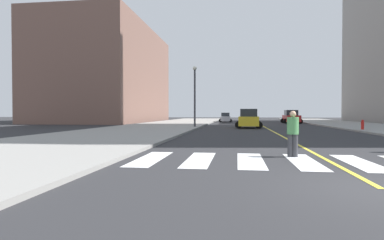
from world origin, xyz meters
The scene contains 11 objects.
ground_plane centered at (0.00, 0.00, 0.00)m, with size 220.00×220.00×0.00m, color #28282B.
sidewalk_kerb_west centered at (-12.20, 20.00, 0.07)m, with size 10.00×120.00×0.15m, color gray.
crosswalk_paint centered at (0.00, 4.00, 0.01)m, with size 13.50×4.00×0.01m.
lane_divider_paint centered at (0.00, 40.00, 0.01)m, with size 0.16×80.00×0.01m, color yellow.
low_rise_brick_west centered at (-26.89, 51.76, 8.55)m, with size 16.00×32.00×17.10m, color brown.
car_red_nearest centered at (5.24, 46.10, 0.98)m, with size 2.98×4.71×2.09m.
car_yellow_second centered at (-1.91, 29.20, 0.97)m, with size 3.02×4.73×2.08m.
car_silver_third centered at (-5.25, 51.52, 0.78)m, with size 2.41×3.78×1.66m.
pedestrian_crossing centered at (-1.08, 5.20, 0.96)m, with size 0.43×0.43×1.75m.
fire_hydrant centered at (8.12, 24.26, 0.58)m, with size 0.26×0.26×0.89m.
street_lamp centered at (-7.78, 28.41, 4.10)m, with size 0.44×0.44×6.61m.
Camera 1 is at (-3.16, -7.81, 1.69)m, focal length 31.22 mm.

